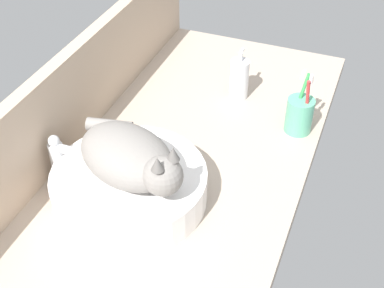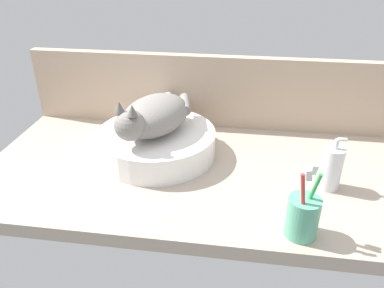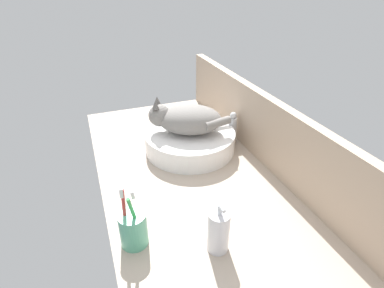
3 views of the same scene
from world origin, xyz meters
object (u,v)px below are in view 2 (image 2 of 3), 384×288
faucet (168,110)px  soap_dispenser (332,168)px  sink_basin (157,143)px  cat (153,116)px  toothbrush_cup (303,216)px

faucet → soap_dispenser: bearing=-29.8°
sink_basin → cat: size_ratio=1.21×
sink_basin → toothbrush_cup: size_ratio=1.95×
cat → soap_dispenser: cat is taller
cat → toothbrush_cup: cat is taller
cat → soap_dispenser: size_ratio=1.94×
soap_dispenser → faucet: bearing=150.2°
soap_dispenser → toothbrush_cup: size_ratio=0.83×
soap_dispenser → cat: bearing=169.3°
faucet → toothbrush_cup: 64.08cm
cat → soap_dispenser: 52.48cm
cat → faucet: cat is taller
faucet → soap_dispenser: (50.61, -28.97, -1.07)cm
sink_basin → faucet: (-0.05, 18.08, 3.24)cm
sink_basin → soap_dispenser: (50.56, -10.89, 2.16)cm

